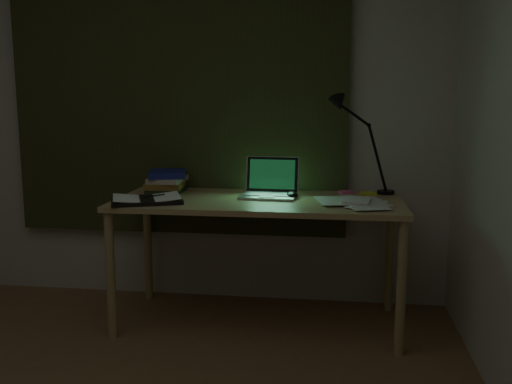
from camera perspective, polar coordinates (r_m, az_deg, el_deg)
wall_back at (r=3.81m, az=-7.67°, el=7.98°), size 3.50×0.00×2.50m
curtain at (r=3.77m, az=-7.90°, el=11.00°), size 2.20×0.06×2.00m
desk at (r=3.40m, az=0.28°, el=-7.03°), size 1.66×0.73×0.76m
laptop at (r=3.35m, az=1.27°, el=1.39°), size 0.35×0.38×0.23m
open_textbook at (r=3.28m, az=-10.88°, el=-0.71°), size 0.46×0.40×0.03m
book_stack at (r=3.58m, az=-8.94°, el=1.05°), size 0.25×0.29×0.14m
loose_papers at (r=3.24m, az=9.17°, el=-0.89°), size 0.42×0.43×0.02m
mouse at (r=3.35m, az=3.65°, el=-0.28°), size 0.08×0.11×0.04m
sticky_yellow at (r=3.52m, az=11.15°, el=-0.15°), size 0.10×0.10×0.02m
sticky_pink at (r=3.55m, az=9.01°, el=-0.02°), size 0.10×0.10×0.02m
desk_lamp at (r=3.55m, az=13.01°, el=4.36°), size 0.40×0.32×0.57m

